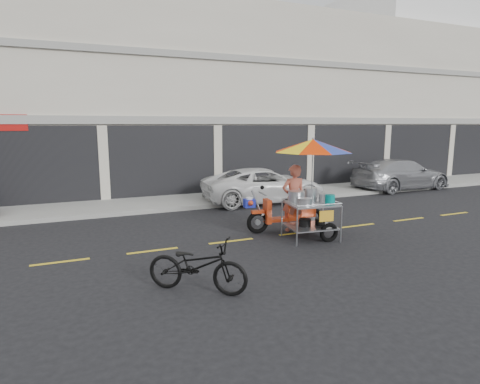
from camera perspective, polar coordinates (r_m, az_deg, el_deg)
name	(u,v)px	position (r m, az deg, el deg)	size (l,w,h in m)	color
ground	(299,233)	(11.18, 8.35, -5.79)	(90.00, 90.00, 0.00)	black
sidewalk	(226,197)	(15.99, -1.95, -0.72)	(45.00, 3.00, 0.15)	gray
shophouse_block	(241,99)	(21.54, 0.14, 13.08)	(36.00, 8.11, 10.40)	beige
centerline	(299,233)	(11.18, 8.35, -5.77)	(42.00, 0.10, 0.01)	gold
white_pickup	(264,185)	(15.28, 3.41, 0.97)	(2.16, 4.69, 1.30)	white
silver_pickup	(401,174)	(19.62, 21.89, 2.36)	(1.95, 4.79, 1.39)	#A1A2A8
near_bicycle	(197,265)	(7.25, -6.11, -10.35)	(0.65, 1.86, 0.98)	black
food_vendor_rig	(305,174)	(10.67, 9.17, 2.53)	(2.62, 2.32, 2.64)	black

